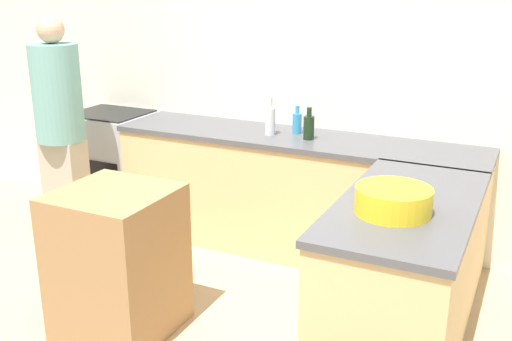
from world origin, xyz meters
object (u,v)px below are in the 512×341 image
range_oven (113,164)px  mixing_bowl (393,200)px  dish_soap_bottle (297,122)px  person_by_range (60,126)px  island_table (118,262)px  wine_bottle_dark (309,127)px  vinegar_bottle_clear (270,120)px

range_oven → mixing_bowl: size_ratio=2.43×
dish_soap_bottle → person_by_range: person_by_range is taller
island_table → range_oven: bearing=129.4°
wine_bottle_dark → vinegar_bottle_clear: 0.31m
mixing_bowl → vinegar_bottle_clear: 1.68m
range_oven → wine_bottle_dark: bearing=-1.7°
person_by_range → island_table: bearing=-35.6°
mixing_bowl → wine_bottle_dark: size_ratio=1.61×
island_table → person_by_range: bearing=144.4°
wine_bottle_dark → island_table: bearing=-113.3°
range_oven → vinegar_bottle_clear: 1.65m
island_table → vinegar_bottle_clear: bearing=77.6°
island_table → person_by_range: 1.51m
island_table → wine_bottle_dark: size_ratio=3.73×
range_oven → wine_bottle_dark: 1.94m
island_table → vinegar_bottle_clear: size_ratio=3.14×
vinegar_bottle_clear → person_by_range: 1.60m
vinegar_bottle_clear → dish_soap_bottle: (0.17, 0.13, -0.03)m
person_by_range → mixing_bowl: bearing=-11.4°
mixing_bowl → dish_soap_bottle: bearing=128.8°
range_oven → vinegar_bottle_clear: size_ratio=3.30×
range_oven → dish_soap_bottle: size_ratio=4.37×
person_by_range → dish_soap_bottle: bearing=24.8°
island_table → person_by_range: (-1.15, 0.82, 0.52)m
wine_bottle_dark → person_by_range: person_by_range is taller
dish_soap_bottle → person_by_range: size_ratio=0.12×
island_table → vinegar_bottle_clear: 1.60m
mixing_bowl → island_table: bearing=-169.4°
range_oven → person_by_range: bearing=-82.7°
range_oven → person_by_range: (0.09, -0.68, 0.50)m
mixing_bowl → range_oven: bearing=156.1°
range_oven → island_table: size_ratio=1.05×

